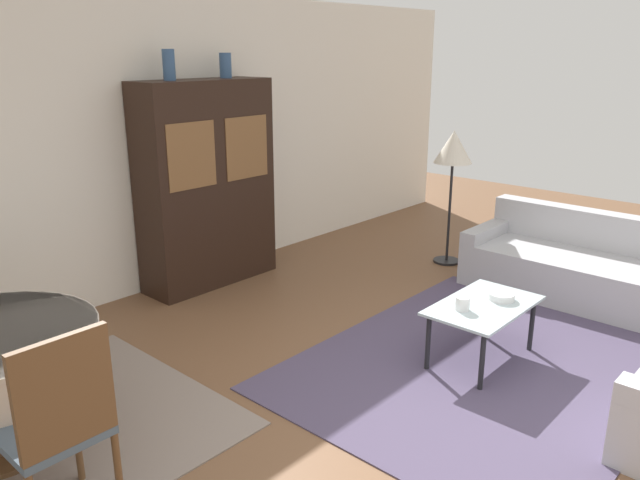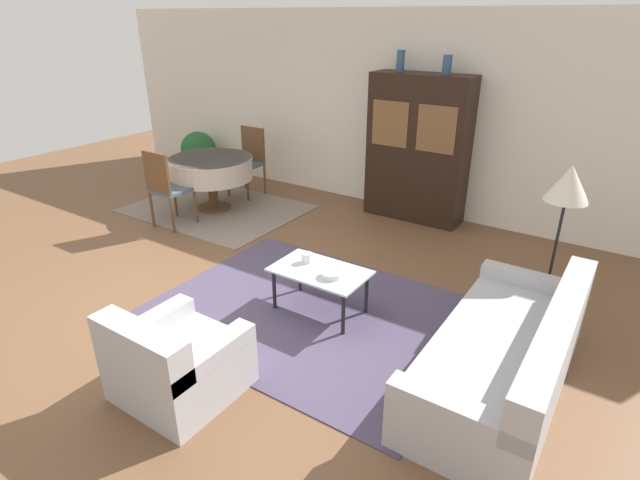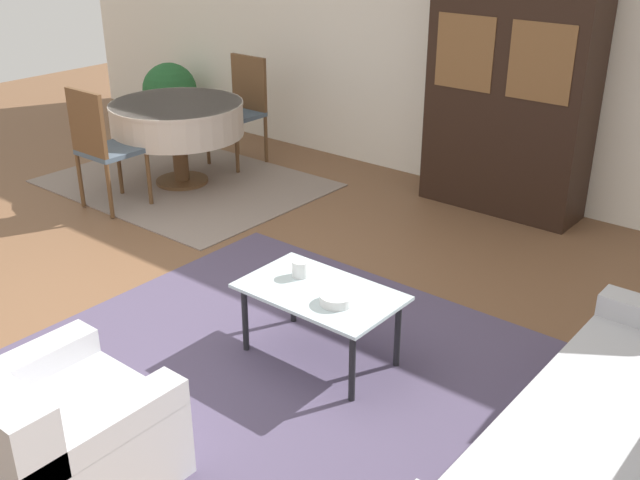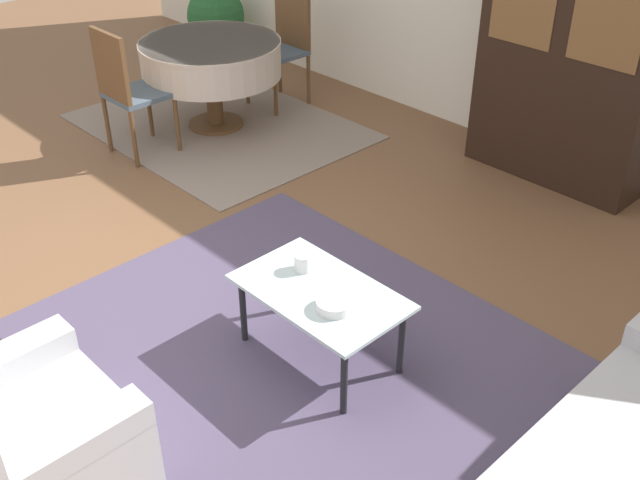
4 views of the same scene
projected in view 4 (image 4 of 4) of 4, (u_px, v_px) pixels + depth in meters
The scene contains 12 objects.
ground_plane at pixel (125, 315), 4.36m from camera, with size 14.00×14.00×0.00m, color brown.
area_rug at pixel (304, 357), 4.05m from camera, with size 2.91×2.24×0.01m.
dining_rug at pixel (220, 126), 6.61m from camera, with size 2.40×1.83×0.01m.
armchair at pixel (17, 447), 3.17m from camera, with size 0.81×0.80×0.72m.
coffee_table at pixel (320, 298), 3.85m from camera, with size 0.89×0.54×0.43m.
display_cabinet at pixel (573, 54), 5.33m from camera, with size 1.33×0.46×1.93m.
dining_table at pixel (211, 59), 6.30m from camera, with size 1.19×1.19×0.75m.
dining_chair_near at pixel (127, 86), 5.83m from camera, with size 0.44×0.44×1.03m.
dining_chair_far at pixel (284, 40), 6.79m from camera, with size 0.44×0.44×1.03m.
cup at pixel (303, 262), 3.95m from camera, with size 0.10×0.10×0.10m.
bowl at pixel (335, 305), 3.68m from camera, with size 0.19×0.19×0.05m.
potted_plant at pixel (216, 18), 7.96m from camera, with size 0.61×0.61×0.75m.
Camera 4 is at (3.27, -1.56, 2.72)m, focal length 42.00 mm.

